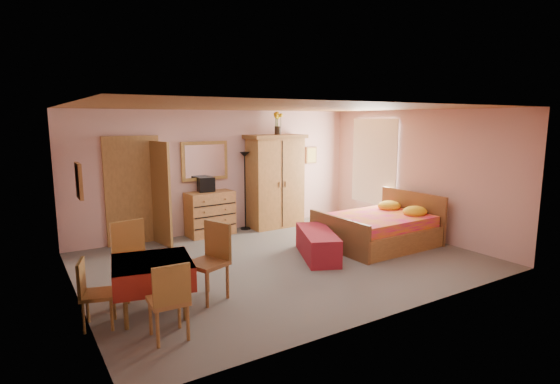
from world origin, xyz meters
TOP-DOWN VIEW (x-y plane):
  - floor at (0.00, 0.00)m, footprint 6.50×6.50m
  - ceiling at (0.00, 0.00)m, footprint 6.50×6.50m
  - wall_back at (0.00, 2.50)m, footprint 6.50×0.10m
  - wall_front at (0.00, -2.50)m, footprint 6.50×0.10m
  - wall_left at (-3.25, 0.00)m, footprint 0.10×5.00m
  - wall_right at (3.25, 0.00)m, footprint 0.10×5.00m
  - doorway at (-1.90, 2.47)m, footprint 1.06×0.12m
  - window at (3.21, 1.20)m, footprint 0.08×1.40m
  - picture_left at (-3.22, -0.60)m, footprint 0.04×0.32m
  - picture_back at (2.35, 2.47)m, footprint 0.30×0.04m
  - chest_of_drawers at (-0.40, 2.26)m, footprint 1.00×0.55m
  - wall_mirror at (-0.40, 2.47)m, footprint 1.03×0.09m
  - stereo at (-0.45, 2.31)m, footprint 0.34×0.27m
  - floor_lamp at (0.45, 2.31)m, footprint 0.28×0.28m
  - wardrobe at (1.15, 2.18)m, footprint 1.33×0.70m
  - sunflower_vase at (1.22, 2.19)m, footprint 0.21×0.21m
  - bed at (2.05, -0.13)m, footprint 2.09×1.66m
  - bench at (0.60, -0.14)m, footprint 1.05×1.50m
  - dining_table at (-2.50, -0.86)m, footprint 1.10×1.10m
  - chair_south at (-2.53, -1.59)m, footprint 0.43×0.43m
  - chair_north at (-2.55, -0.18)m, footprint 0.53×0.53m
  - chair_west at (-3.14, -0.90)m, footprint 0.46×0.46m
  - chair_east at (-1.76, -0.83)m, footprint 0.61×0.61m

SIDE VIEW (x-z plane):
  - floor at x=0.00m, z-range 0.00..0.00m
  - bench at x=0.60m, z-range 0.00..0.47m
  - dining_table at x=-2.50m, z-range 0.00..0.69m
  - chair_west at x=-3.14m, z-range 0.00..0.82m
  - chair_south at x=-2.53m, z-range 0.00..0.90m
  - chest_of_drawers at x=-0.40m, z-range 0.00..0.92m
  - bed at x=2.05m, z-range 0.00..0.96m
  - chair_north at x=-2.55m, z-range 0.00..1.02m
  - chair_east at x=-1.76m, z-range 0.00..1.04m
  - floor_lamp at x=0.45m, z-range 0.00..1.71m
  - doorway at x=-1.90m, z-range -0.05..2.10m
  - wardrobe at x=1.15m, z-range 0.00..2.07m
  - stereo at x=-0.45m, z-range 0.92..1.22m
  - wall_back at x=0.00m, z-range 0.00..2.60m
  - wall_front at x=0.00m, z-range 0.00..2.60m
  - wall_left at x=-3.25m, z-range 0.00..2.60m
  - wall_right at x=3.25m, z-range 0.00..2.60m
  - window at x=3.21m, z-range 0.48..2.42m
  - picture_back at x=2.35m, z-range 1.35..1.75m
  - wall_mirror at x=-0.40m, z-range 1.14..1.96m
  - picture_left at x=-3.22m, z-range 1.49..1.91m
  - sunflower_vase at x=1.22m, z-range 2.07..2.58m
  - ceiling at x=0.00m, z-range 2.60..2.60m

